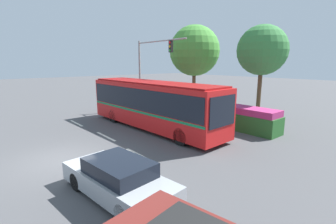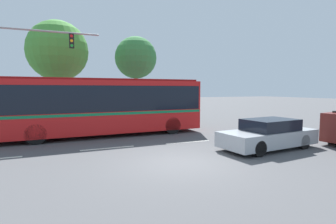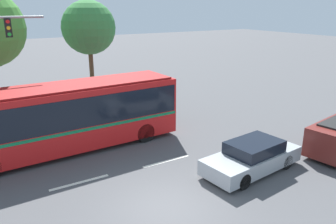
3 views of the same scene
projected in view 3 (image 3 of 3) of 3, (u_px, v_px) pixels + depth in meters
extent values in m
plane|color=#4C4C4F|center=(166.00, 208.00, 11.68)|extent=(140.00, 140.00, 0.00)
cube|color=red|center=(60.00, 118.00, 15.76)|extent=(11.65, 2.91, 2.90)
cube|color=black|center=(59.00, 109.00, 15.62)|extent=(11.42, 2.95, 1.39)
cube|color=#147A47|center=(61.00, 125.00, 15.87)|extent=(11.54, 2.94, 0.14)
cube|color=black|center=(164.00, 94.00, 18.67)|extent=(0.13, 2.16, 1.63)
cube|color=maroon|center=(57.00, 87.00, 15.31)|extent=(11.18, 2.69, 0.10)
cylinder|color=black|center=(126.00, 121.00, 19.07)|extent=(1.01, 0.33, 1.00)
cylinder|color=black|center=(145.00, 133.00, 17.28)|extent=(1.01, 0.33, 1.00)
cube|color=#9EA3A8|center=(252.00, 160.00, 14.18)|extent=(4.76, 2.26, 0.65)
cube|color=black|center=(254.00, 147.00, 14.07)|extent=(2.45, 1.81, 0.50)
cylinder|color=black|center=(243.00, 181.00, 12.82)|extent=(0.67, 0.29, 0.65)
cylinder|color=black|center=(214.00, 166.00, 14.01)|extent=(0.67, 0.29, 0.65)
cylinder|color=black|center=(286.00, 162.00, 14.43)|extent=(0.67, 0.29, 0.65)
cylinder|color=black|center=(257.00, 150.00, 15.63)|extent=(0.67, 0.29, 0.65)
cylinder|color=black|center=(314.00, 148.00, 15.79)|extent=(0.71, 0.37, 0.68)
cube|color=black|center=(8.00, 28.00, 16.22)|extent=(0.30, 0.22, 0.90)
cylinder|color=red|center=(8.00, 22.00, 16.03)|extent=(0.18, 0.02, 0.18)
cylinder|color=yellow|center=(9.00, 28.00, 16.13)|extent=(0.18, 0.02, 0.18)
cylinder|color=green|center=(9.00, 34.00, 16.22)|extent=(0.18, 0.02, 0.18)
cube|color=#286028|center=(81.00, 109.00, 20.90)|extent=(9.02, 1.58, 1.17)
cube|color=#B22D6B|center=(80.00, 97.00, 20.66)|extent=(8.84, 1.50, 0.42)
cylinder|color=brown|center=(92.00, 77.00, 23.32)|extent=(0.30, 0.30, 4.10)
sphere|color=#387F3D|center=(89.00, 27.00, 22.30)|extent=(3.60, 3.60, 3.60)
cube|color=silver|center=(166.00, 161.00, 15.19)|extent=(2.40, 0.16, 0.01)
cube|color=silver|center=(80.00, 183.00, 13.35)|extent=(2.40, 0.16, 0.01)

